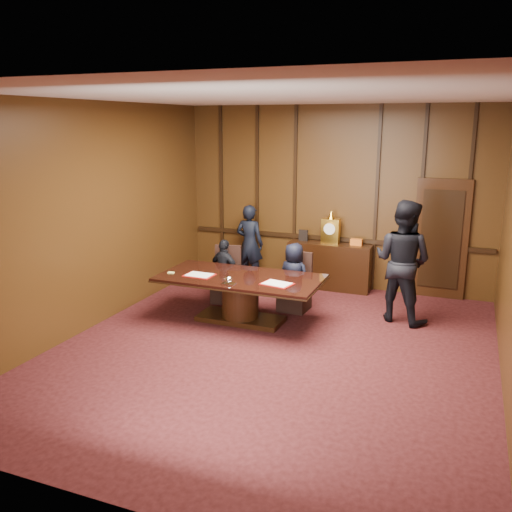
% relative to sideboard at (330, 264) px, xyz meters
% --- Properties ---
extents(room, '(7.00, 7.04, 3.50)m').
position_rel_sideboard_xyz_m(room, '(0.07, -3.12, 1.24)').
color(room, black).
rests_on(room, ground).
extents(sideboard, '(1.60, 0.45, 1.54)m').
position_rel_sideboard_xyz_m(sideboard, '(0.00, 0.00, 0.00)').
color(sideboard, black).
rests_on(sideboard, ground).
extents(conference_table, '(2.62, 1.32, 0.76)m').
position_rel_sideboard_xyz_m(conference_table, '(-0.90, -2.31, 0.02)').
color(conference_table, black).
rests_on(conference_table, ground).
extents(folder_left, '(0.47, 0.34, 0.02)m').
position_rel_sideboard_xyz_m(folder_left, '(-1.54, -2.51, 0.28)').
color(folder_left, '#A4140F').
rests_on(folder_left, conference_table).
extents(folder_right, '(0.52, 0.42, 0.02)m').
position_rel_sideboard_xyz_m(folder_right, '(-0.20, -2.51, 0.28)').
color(folder_right, '#A4140F').
rests_on(folder_right, conference_table).
extents(inkstand, '(0.20, 0.14, 0.12)m').
position_rel_sideboard_xyz_m(inkstand, '(-0.90, -2.76, 0.33)').
color(inkstand, white).
rests_on(inkstand, conference_table).
extents(notepad, '(0.11, 0.08, 0.01)m').
position_rel_sideboard_xyz_m(notepad, '(-2.04, -2.55, 0.28)').
color(notepad, '#FAF87A').
rests_on(notepad, conference_table).
extents(chair_left, '(0.57, 0.57, 0.99)m').
position_rel_sideboard_xyz_m(chair_left, '(-1.56, -1.44, -0.19)').
color(chair_left, black).
rests_on(chair_left, ground).
extents(chair_right, '(0.51, 0.51, 0.99)m').
position_rel_sideboard_xyz_m(chair_right, '(-0.25, -1.44, -0.19)').
color(chair_right, black).
rests_on(chair_right, ground).
extents(signatory_left, '(0.73, 0.47, 1.15)m').
position_rel_sideboard_xyz_m(signatory_left, '(-1.55, -1.51, 0.09)').
color(signatory_left, black).
rests_on(signatory_left, ground).
extents(signatory_right, '(0.65, 0.50, 1.19)m').
position_rel_sideboard_xyz_m(signatory_right, '(-0.25, -1.51, 0.11)').
color(signatory_right, black).
rests_on(signatory_right, ground).
extents(witness_left, '(0.60, 0.41, 1.58)m').
position_rel_sideboard_xyz_m(witness_left, '(-1.62, -0.16, 0.31)').
color(witness_left, black).
rests_on(witness_left, ground).
extents(witness_right, '(1.17, 1.04, 1.99)m').
position_rel_sideboard_xyz_m(witness_right, '(1.51, -1.30, 0.51)').
color(witness_right, black).
rests_on(witness_right, ground).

